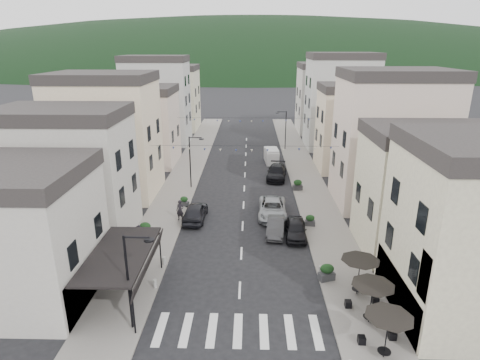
% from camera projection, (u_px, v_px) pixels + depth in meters
% --- Properties ---
extents(ground, '(700.00, 700.00, 0.00)m').
position_uv_depth(ground, '(237.00, 356.00, 21.22)').
color(ground, black).
rests_on(ground, ground).
extents(sidewalk_left, '(4.00, 76.00, 0.12)m').
position_uv_depth(sidewalk_left, '(187.00, 172.00, 51.66)').
color(sidewalk_left, slate).
rests_on(sidewalk_left, ground).
extents(sidewalk_right, '(4.00, 76.00, 0.12)m').
position_uv_depth(sidewalk_right, '(303.00, 173.00, 51.30)').
color(sidewalk_right, slate).
rests_on(sidewalk_right, ground).
extents(hill_backdrop, '(640.00, 360.00, 70.00)m').
position_uv_depth(hill_backdrop, '(250.00, 66.00, 305.16)').
color(hill_backdrop, black).
rests_on(hill_backdrop, ground).
extents(boutique_awning, '(3.77, 7.50, 3.28)m').
position_uv_depth(boutique_awning, '(124.00, 255.00, 25.12)').
color(boutique_awning, black).
rests_on(boutique_awning, ground).
extents(buildings_row_left, '(10.20, 54.16, 14.00)m').
position_uv_depth(buildings_row_left, '(141.00, 117.00, 55.33)').
color(buildings_row_left, '#AFA9A0').
rests_on(buildings_row_left, ground).
extents(buildings_row_right, '(10.20, 54.16, 14.50)m').
position_uv_depth(buildings_row_right, '(354.00, 118.00, 53.47)').
color(buildings_row_right, '#B9B193').
rests_on(buildings_row_right, ground).
extents(cafe_terrace, '(2.50, 8.10, 2.53)m').
position_uv_depth(cafe_terrace, '(373.00, 289.00, 22.92)').
color(cafe_terrace, black).
rests_on(cafe_terrace, ground).
extents(streetlamp_left_near, '(1.70, 0.56, 6.00)m').
position_uv_depth(streetlamp_left_near, '(132.00, 273.00, 22.06)').
color(streetlamp_left_near, black).
rests_on(streetlamp_left_near, ground).
extents(streetlamp_left_far, '(1.70, 0.56, 6.00)m').
position_uv_depth(streetlamp_left_far, '(192.00, 157.00, 44.77)').
color(streetlamp_left_far, black).
rests_on(streetlamp_left_far, ground).
extents(streetlamp_right_far, '(1.70, 0.56, 6.00)m').
position_uv_depth(streetlamp_right_far, '(284.00, 126.00, 61.53)').
color(streetlamp_right_far, black).
rests_on(streetlamp_right_far, ground).
extents(bollards, '(11.66, 10.26, 0.60)m').
position_uv_depth(bollards, '(240.00, 289.00, 26.29)').
color(bollards, gray).
rests_on(bollards, ground).
extents(bunting_near, '(19.00, 0.28, 0.62)m').
position_uv_depth(bunting_near, '(244.00, 149.00, 40.22)').
color(bunting_near, black).
rests_on(bunting_near, ground).
extents(bunting_far, '(19.00, 0.28, 0.62)m').
position_uv_depth(bunting_far, '(246.00, 120.00, 55.36)').
color(bunting_far, black).
rests_on(bunting_far, ground).
extents(parked_car_a, '(2.02, 4.43, 1.47)m').
position_uv_depth(parked_car_a, '(296.00, 229.00, 34.10)').
color(parked_car_a, black).
rests_on(parked_car_a, ground).
extents(parked_car_b, '(1.88, 4.31, 1.38)m').
position_uv_depth(parked_car_b, '(276.00, 226.00, 34.67)').
color(parked_car_b, '#303033').
rests_on(parked_car_b, ground).
extents(parked_car_c, '(2.83, 5.77, 1.58)m').
position_uv_depth(parked_car_c, '(272.00, 209.00, 38.21)').
color(parked_car_c, '#95989D').
rests_on(parked_car_c, ground).
extents(parked_car_d, '(2.90, 5.68, 1.58)m').
position_uv_depth(parked_car_d, '(277.00, 172.00, 48.97)').
color(parked_car_d, black).
rests_on(parked_car_d, ground).
extents(parked_car_e, '(2.11, 4.91, 1.65)m').
position_uv_depth(parked_car_e, '(195.00, 212.00, 37.35)').
color(parked_car_e, black).
rests_on(parked_car_e, ground).
extents(delivery_van, '(1.97, 4.34, 2.03)m').
position_uv_depth(delivery_van, '(271.00, 155.00, 55.67)').
color(delivery_van, silver).
rests_on(delivery_van, ground).
extents(pedestrian_a, '(0.80, 0.61, 1.96)m').
position_uv_depth(pedestrian_a, '(180.00, 210.00, 36.98)').
color(pedestrian_a, black).
rests_on(pedestrian_a, sidewalk_left).
extents(pedestrian_b, '(1.10, 1.08, 1.79)m').
position_uv_depth(pedestrian_b, '(139.00, 236.00, 32.24)').
color(pedestrian_b, black).
rests_on(pedestrian_b, sidewalk_left).
extents(planter_la, '(1.16, 0.76, 1.20)m').
position_uv_depth(planter_la, '(145.00, 229.00, 34.16)').
color(planter_la, '#2A2A2C').
rests_on(planter_la, sidewalk_left).
extents(planter_lb, '(1.01, 0.80, 0.99)m').
position_uv_depth(planter_lb, '(184.00, 201.00, 40.49)').
color(planter_lb, '#292A2C').
rests_on(planter_lb, sidewalk_left).
extents(planter_ra, '(1.22, 0.93, 1.21)m').
position_uv_depth(planter_ra, '(327.00, 272.00, 27.70)').
color(planter_ra, '#323335').
rests_on(planter_ra, sidewalk_right).
extents(planter_rb, '(0.96, 0.58, 1.02)m').
position_uv_depth(planter_rb, '(310.00, 220.00, 36.07)').
color(planter_rb, '#333235').
rests_on(planter_rb, sidewalk_right).
extents(planter_rc, '(1.13, 0.72, 1.19)m').
position_uv_depth(planter_rc, '(298.00, 185.00, 44.91)').
color(planter_rc, '#2B2C2E').
rests_on(planter_rc, sidewalk_right).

